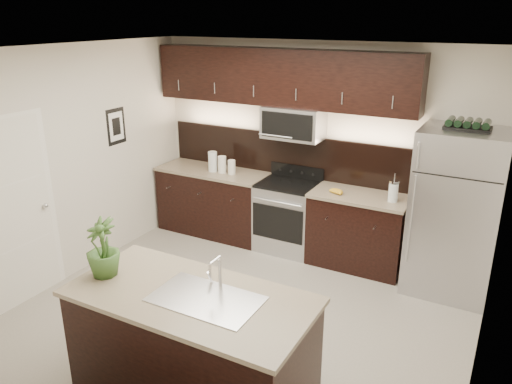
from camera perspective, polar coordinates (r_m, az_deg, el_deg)
ground at (r=5.42m, az=-1.77°, el=-13.91°), size 4.50×4.50×0.00m
room_walls at (r=4.72m, az=-3.38°, el=3.63°), size 4.52×4.02×2.71m
counter_run at (r=6.71m, az=2.05°, el=-2.43°), size 3.51×0.65×0.94m
upper_fixtures at (r=6.39m, az=3.05°, el=11.96°), size 3.49×0.40×1.66m
island at (r=4.26m, az=-7.28°, el=-16.91°), size 1.96×0.96×0.94m
sink_faucet at (r=3.92m, az=-5.67°, el=-11.84°), size 0.84×0.50×0.28m
refrigerator at (r=5.91m, az=21.81°, el=-2.21°), size 0.90×0.81×1.87m
wine_rack at (r=5.65m, az=23.08°, el=7.12°), size 0.46×0.29×0.11m
plant at (r=4.31m, az=-17.14°, el=-6.10°), size 0.33×0.33×0.50m
canisters at (r=6.86m, az=-4.16°, el=3.25°), size 0.41×0.13×0.27m
french_press at (r=5.98m, az=15.42°, el=0.07°), size 0.12×0.12×0.33m
bananas at (r=6.16m, az=8.90°, el=0.22°), size 0.22×0.19×0.06m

